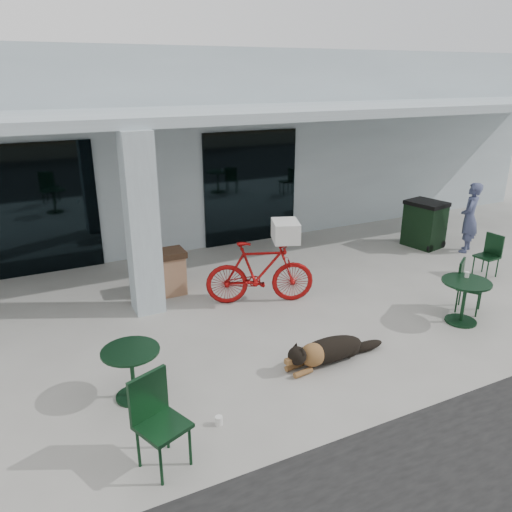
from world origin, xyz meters
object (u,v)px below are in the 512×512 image
cafe_chair_near (163,425)px  wheeled_bin (424,224)px  trash_receptacle (172,272)px  cafe_table_far (464,302)px  cafe_chair_far_b (487,256)px  person (470,218)px  bicycle (260,272)px  cafe_chair_far_a (471,287)px  cafe_table_near (133,374)px  dog (330,349)px

cafe_chair_near → wheeled_bin: bearing=7.4°
trash_receptacle → cafe_table_far: bearing=-39.4°
wheeled_bin → cafe_chair_far_b: bearing=-108.5°
person → bicycle: bearing=-29.6°
cafe_chair_far_a → cafe_chair_far_b: 1.89m
trash_receptacle → wheeled_bin: 6.28m
cafe_chair_far_b → person: person is taller
cafe_chair_far_a → person: person is taller
cafe_chair_near → cafe_chair_far_a: bearing=-9.7°
cafe_table_near → cafe_chair_far_b: 7.52m
cafe_table_near → cafe_chair_far_b: (7.47, 0.92, 0.09)m
cafe_chair_far_b → person: (0.87, 1.29, 0.38)m
bicycle → cafe_table_near: 3.31m
bicycle → wheeled_bin: bearing=-57.2°
cafe_table_far → cafe_chair_far_b: cafe_chair_far_b is taller
cafe_chair_far_a → cafe_table_far: bearing=177.5°
dog → cafe_table_near: 2.78m
cafe_chair_near → trash_receptacle: cafe_chair_near is taller
bicycle → cafe_chair_far_b: bearing=-80.9°
dog → wheeled_bin: (4.96, 3.35, 0.34)m
dog → cafe_table_far: size_ratio=1.59×
cafe_chair_near → cafe_chair_far_a: size_ratio=1.14×
bicycle → person: bearing=-66.0°
dog → person: 6.20m
cafe_table_far → person: (2.89, 2.56, 0.45)m
cafe_chair_near → trash_receptacle: bearing=50.0°
cafe_chair_far_a → person: size_ratio=0.56×
cafe_chair_far_b → trash_receptacle: size_ratio=1.03×
cafe_table_far → person: size_ratio=0.49×
cafe_chair_near → trash_receptacle: 4.53m
cafe_chair_near → person: person is taller
cafe_table_near → cafe_table_far: size_ratio=0.93×
cafe_chair_far_b → wheeled_bin: 2.05m
trash_receptacle → wheeled_bin: wheeled_bin is taller
cafe_chair_far_b → bicycle: bearing=-106.2°
bicycle → cafe_chair_far_b: bicycle is taller
cafe_chair_far_b → wheeled_bin: bearing=168.1°
dog → cafe_chair_far_b: 4.90m
trash_receptacle → cafe_chair_far_b: bearing=-18.6°
cafe_table_far → person: person is taller
cafe_chair_near → cafe_table_far: bearing=-11.3°
dog → bicycle: bearing=83.4°
cafe_table_far → wheeled_bin: 4.01m
person → cafe_table_near: bearing=-18.5°
cafe_table_far → cafe_chair_far_a: 0.51m
cafe_chair_far_a → trash_receptacle: (-4.44, 3.04, -0.03)m
cafe_table_near → cafe_chair_far_a: size_ratio=0.81×
cafe_table_far → cafe_table_near: bearing=176.3°
bicycle → dog: 2.28m
cafe_chair_near → cafe_table_near: bearing=68.9°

